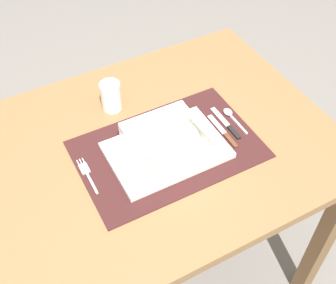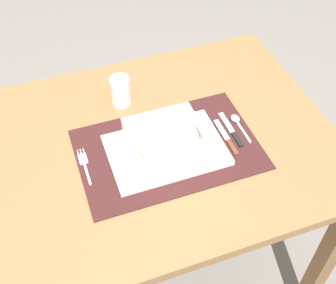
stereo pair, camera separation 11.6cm
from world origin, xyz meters
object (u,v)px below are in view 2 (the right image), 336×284
porridge_bowl (167,142)px  butter_knife (232,131)px  spoon (237,121)px  bread_knife (227,139)px  dining_table (157,166)px  drinking_glass (121,92)px  fork (84,164)px

porridge_bowl → butter_knife: 0.20m
butter_knife → spoon: bearing=42.6°
bread_knife → dining_table: bearing=166.4°
dining_table → drinking_glass: 0.24m
dining_table → bread_knife: size_ratio=7.13×
bread_knife → drinking_glass: bearing=138.4°
dining_table → butter_knife: 0.24m
spoon → butter_knife: 0.04m
porridge_bowl → drinking_glass: bearing=104.6°
bread_knife → drinking_glass: 0.34m
drinking_glass → butter_knife: bearing=-41.4°
dining_table → fork: bearing=-175.2°
dining_table → drinking_glass: size_ratio=11.04×
fork → dining_table: bearing=7.5°
fork → butter_knife: size_ratio=0.91×
fork → bread_knife: bread_knife is taller
dining_table → bread_knife: bearing=-19.1°
porridge_bowl → spoon: 0.23m
porridge_bowl → butter_knife: porridge_bowl is taller
drinking_glass → fork: bearing=-128.0°
spoon → bread_knife: 0.08m
fork → butter_knife: bearing=-0.6°
porridge_bowl → bread_knife: 0.17m
butter_knife → bread_knife: same height
porridge_bowl → fork: 0.22m
dining_table → spoon: bearing=-2.9°
fork → bread_knife: bearing=-4.1°
fork → spoon: (0.44, 0.00, 0.00)m
spoon → bread_knife: size_ratio=0.81×
porridge_bowl → drinking_glass: size_ratio=2.17×
porridge_bowl → butter_knife: (0.20, 0.01, -0.03)m
porridge_bowl → fork: porridge_bowl is taller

